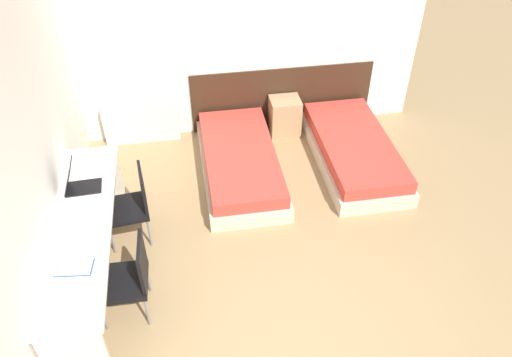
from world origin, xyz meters
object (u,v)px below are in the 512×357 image
Objects in this scene: bed_near_window at (240,162)px; bed_near_door at (354,151)px; chair_near_laptop at (132,203)px; chair_near_notebook at (129,277)px; laptop at (78,183)px; nightstand at (285,116)px.

bed_near_door is at bearing 0.00° from bed_near_window.
chair_near_laptop is 1.00× the size of chair_near_notebook.
bed_near_window is 2.27× the size of chair_near_notebook.
bed_near_window is 1.00× the size of bed_near_door.
laptop reaches higher than chair_near_notebook.
nightstand reaches higher than bed_near_door.
laptop reaches higher than bed_near_window.
nightstand is 0.60× the size of chair_near_notebook.
bed_near_window is 2.04m from laptop.
bed_near_window and bed_near_door have the same top height.
laptop is (-0.47, 0.99, 0.33)m from chair_near_notebook.
chair_near_notebook is (-2.00, -2.67, 0.21)m from nightstand.
laptop is at bearing -145.72° from nightstand.
chair_near_notebook is (-2.74, -1.86, 0.30)m from bed_near_door.
bed_near_window is at bearing 28.97° from chair_near_laptop.
chair_near_laptop is at bearing -139.77° from nightstand.
laptop is (-3.21, -0.87, 0.63)m from bed_near_door.
nightstand is at bearing 132.31° from bed_near_door.
chair_near_laptop is 2.41× the size of laptop.
bed_near_door is 2.89m from chair_near_laptop.
bed_near_window is 2.27× the size of chair_near_laptop.
chair_near_laptop is 0.98m from chair_near_notebook.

